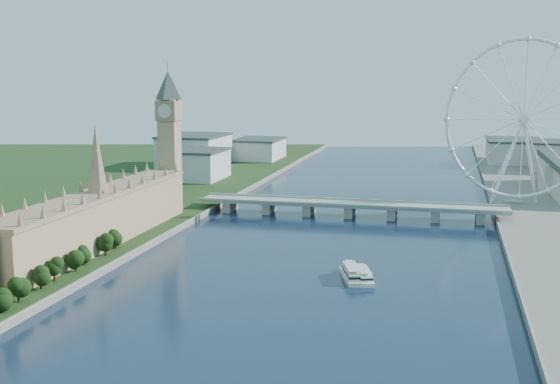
% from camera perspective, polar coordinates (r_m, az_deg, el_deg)
% --- Properties ---
extents(tree_row, '(7.82, 199.82, 18.85)m').
position_cam_1_polar(tree_row, '(326.91, -20.70, -7.35)').
color(tree_row, black).
rests_on(tree_row, ground).
extents(parliament_range, '(24.00, 200.00, 70.00)m').
position_cam_1_polar(parliament_range, '(418.46, -14.50, -2.04)').
color(parliament_range, tan).
rests_on(parliament_range, ground).
extents(big_ben, '(20.02, 20.02, 110.00)m').
position_cam_1_polar(big_ben, '(509.25, -9.01, 5.60)').
color(big_ben, tan).
rests_on(big_ben, ground).
extents(westminster_bridge, '(220.00, 22.00, 9.50)m').
position_cam_1_polar(westminster_bridge, '(504.41, 5.72, -1.23)').
color(westminster_bridge, gray).
rests_on(westminster_bridge, ground).
extents(london_eye, '(113.60, 39.12, 124.30)m').
position_cam_1_polar(london_eye, '(549.80, 19.18, 5.57)').
color(london_eye, silver).
rests_on(london_eye, ground).
extents(city_skyline, '(505.00, 280.00, 32.00)m').
position_cam_1_polar(city_skyline, '(756.35, 11.41, 2.97)').
color(city_skyline, beige).
rests_on(city_skyline, ground).
extents(tour_boat_near, '(17.77, 33.29, 7.16)m').
position_cam_1_polar(tour_boat_near, '(351.29, 5.87, -7.07)').
color(tour_boat_near, beige).
rests_on(tour_boat_near, ground).
extents(tour_boat_far, '(14.90, 29.01, 6.20)m').
position_cam_1_polar(tour_boat_far, '(350.11, 6.80, -7.14)').
color(tour_boat_far, white).
rests_on(tour_boat_far, ground).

